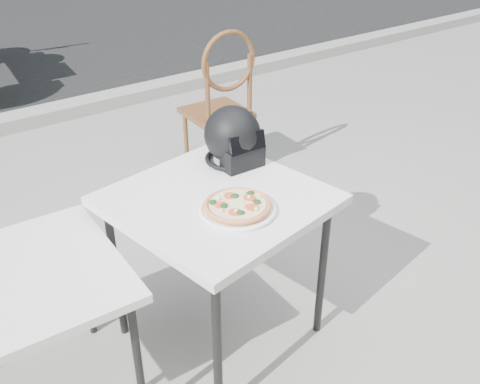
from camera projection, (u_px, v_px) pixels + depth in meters
ground at (276, 278)px, 2.99m from camera, size 80.00×80.00×0.00m
curb at (71, 109)px, 5.03m from camera, size 30.00×0.25×0.12m
cafe_table_main at (218, 210)px, 2.29m from camera, size 0.93×0.93×0.77m
plate at (237, 209)px, 2.14m from camera, size 0.39×0.39×0.02m
pizza at (237, 205)px, 2.13m from camera, size 0.29×0.29×0.03m
helmet at (234, 138)px, 2.47m from camera, size 0.27×0.28×0.27m
cafe_chair_main at (222, 98)px, 3.72m from camera, size 0.44×0.44×1.10m
cafe_table_side at (22, 290)px, 1.97m from camera, size 0.75×0.75×0.68m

